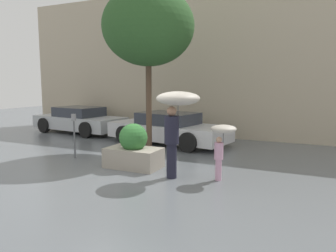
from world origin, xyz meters
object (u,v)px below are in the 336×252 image
planter_box (133,150)px  person_child (222,138)px  parked_car_far (79,120)px  person_adult (176,110)px  parking_meter (74,127)px  parked_car_near (168,129)px  street_tree (148,27)px

planter_box → person_child: (2.41, -0.14, 0.52)m
parked_car_far → planter_box: bearing=-120.6°
person_adult → parking_meter: size_ratio=1.54×
parked_car_near → parked_car_far: size_ratio=1.04×
person_child → parked_car_near: bearing=118.6°
parked_car_far → parked_car_near: bearing=-91.6°
street_tree → parked_car_far: bearing=154.8°
person_child → parked_car_near: (-3.03, 3.60, -0.45)m
street_tree → parked_car_near: bearing=90.4°
planter_box → parking_meter: (-2.14, 0.19, 0.47)m
parking_meter → person_adult: bearing=-8.9°
parked_car_far → parking_meter: 5.20m
person_child → parking_meter: bearing=164.4°
street_tree → parking_meter: size_ratio=3.93×
person_child → parking_meter: size_ratio=0.98×
street_tree → parking_meter: (-1.52, -1.79, -2.99)m
person_adult → parked_car_far: size_ratio=0.45×
person_adult → parking_meter: 3.62m
person_child → parked_car_far: (-7.79, 4.36, -0.45)m
planter_box → person_adult: bearing=-14.7°
planter_box → street_tree: (-0.61, 1.97, 3.46)m
parked_car_near → planter_box: bearing=-160.2°
planter_box → parked_car_far: (-5.38, 4.22, 0.07)m
parked_car_far → parking_meter: parking_meter is taller
person_child → parking_meter: parking_meter is taller
parking_meter → person_child: bearing=-4.1°
parked_car_far → parking_meter: (3.25, -4.04, 0.40)m
parked_car_far → person_adult: bearing=-116.6°
person_child → parking_meter: 4.56m
person_adult → parking_meter: (-3.52, 0.55, -0.65)m
person_adult → parking_meter: bearing=130.5°
person_adult → parking_meter: person_adult is taller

